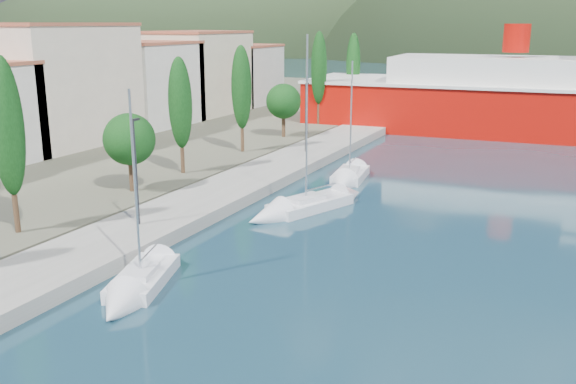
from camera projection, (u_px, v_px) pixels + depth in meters
The scene contains 8 objects.
ground at pixel (516, 85), 126.75m from camera, with size 1400.00×1400.00×0.00m, color #1A3948.
quay at pixel (248, 182), 48.16m from camera, with size 5.00×88.00×0.80m, color gray.
town_buildings at pixel (102, 87), 65.85m from camera, with size 9.20×69.20×11.30m.
tree_row at pixel (222, 99), 53.86m from camera, with size 3.54×64.97×10.40m.
lamp_posts at pixel (143, 166), 36.47m from camera, with size 0.15×46.14×6.06m.
sailboat_near at pixel (131, 293), 28.65m from camera, with size 4.13×7.28×10.03m.
sailboat_mid at pixel (288, 211), 41.09m from camera, with size 5.10×8.69×12.17m.
sailboat_far at pixel (346, 180), 49.07m from camera, with size 3.13×7.09×10.07m.
Camera 1 is at (13.67, -15.00, 11.98)m, focal length 40.00 mm.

